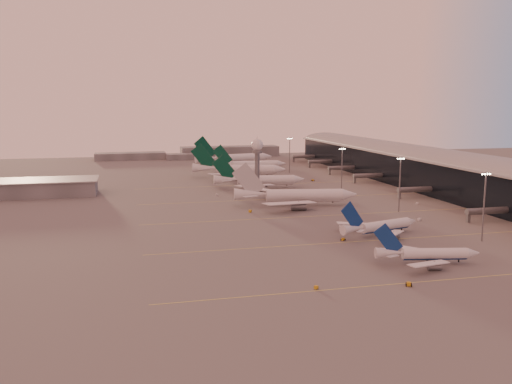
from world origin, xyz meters
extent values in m
plane|color=#5A5858|center=(0.00, 0.00, 0.00)|extent=(700.00, 700.00, 0.00)
cube|color=#E9DE52|center=(30.00, -35.00, 0.01)|extent=(180.00, 0.25, 0.02)
cube|color=#E9DE52|center=(30.00, 10.00, 0.01)|extent=(180.00, 0.25, 0.02)
cube|color=#E9DE52|center=(30.00, 55.00, 0.01)|extent=(180.00, 0.25, 0.02)
cube|color=#E9DE52|center=(30.00, 100.00, 0.01)|extent=(180.00, 0.25, 0.02)
cube|color=#E9DE52|center=(30.00, 150.00, 0.01)|extent=(180.00, 0.25, 0.02)
cube|color=black|center=(108.00, 110.00, 9.00)|extent=(36.00, 360.00, 18.00)
cylinder|color=gray|center=(108.00, 110.00, 18.00)|extent=(10.08, 360.00, 10.08)
cube|color=gray|center=(108.00, 110.00, 18.20)|extent=(40.00, 362.00, 0.80)
cylinder|color=slate|center=(82.00, 28.00, 4.50)|extent=(22.00, 2.80, 2.80)
cube|color=slate|center=(72.00, 28.00, 2.20)|extent=(1.20, 1.20, 4.40)
cylinder|color=slate|center=(82.00, 86.00, 4.50)|extent=(22.00, 2.80, 2.80)
cube|color=slate|center=(72.00, 86.00, 2.20)|extent=(1.20, 1.20, 4.40)
cylinder|color=slate|center=(82.00, 142.00, 4.50)|extent=(22.00, 2.80, 2.80)
cube|color=slate|center=(72.00, 142.00, 2.20)|extent=(1.20, 1.20, 4.40)
cylinder|color=slate|center=(82.00, 184.00, 4.50)|extent=(22.00, 2.80, 2.80)
cube|color=slate|center=(72.00, 184.00, 2.20)|extent=(1.20, 1.20, 4.40)
cylinder|color=slate|center=(82.00, 226.00, 4.50)|extent=(22.00, 2.80, 2.80)
cube|color=slate|center=(72.00, 226.00, 2.20)|extent=(1.20, 1.20, 4.40)
cylinder|color=slate|center=(82.00, 266.00, 4.50)|extent=(22.00, 2.80, 2.80)
cube|color=slate|center=(72.00, 266.00, 2.20)|extent=(1.20, 1.20, 4.40)
cube|color=slate|center=(-120.00, 140.00, 4.00)|extent=(80.00, 25.00, 8.00)
cube|color=gray|center=(-120.00, 140.00, 8.20)|extent=(82.00, 27.00, 0.60)
cylinder|color=slate|center=(5.00, 120.00, 11.00)|extent=(2.60, 2.60, 22.00)
cylinder|color=slate|center=(5.00, 120.00, 22.50)|extent=(5.20, 5.20, 1.20)
sphere|color=silver|center=(5.00, 120.00, 26.40)|extent=(6.40, 6.40, 6.40)
cylinder|color=slate|center=(5.00, 120.00, 30.10)|extent=(0.16, 0.16, 2.00)
cylinder|color=slate|center=(58.00, 0.00, 12.50)|extent=(0.56, 0.56, 25.00)
cube|color=slate|center=(58.00, 0.00, 24.50)|extent=(3.60, 0.25, 0.25)
sphere|color=#FFEABF|center=(56.50, 0.00, 24.10)|extent=(0.56, 0.56, 0.56)
sphere|color=#FFEABF|center=(57.50, 0.00, 24.10)|extent=(0.56, 0.56, 0.56)
sphere|color=#FFEABF|center=(58.50, 0.00, 24.10)|extent=(0.56, 0.56, 0.56)
sphere|color=#FFEABF|center=(59.50, 0.00, 24.10)|extent=(0.56, 0.56, 0.56)
cylinder|color=slate|center=(55.00, 55.00, 12.50)|extent=(0.56, 0.56, 25.00)
cube|color=slate|center=(55.00, 55.00, 24.50)|extent=(3.60, 0.25, 0.25)
sphere|color=#FFEABF|center=(53.50, 55.00, 24.10)|extent=(0.56, 0.56, 0.56)
sphere|color=#FFEABF|center=(54.50, 55.00, 24.10)|extent=(0.56, 0.56, 0.56)
sphere|color=#FFEABF|center=(55.50, 55.00, 24.10)|extent=(0.56, 0.56, 0.56)
sphere|color=#FFEABF|center=(56.50, 55.00, 24.10)|extent=(0.56, 0.56, 0.56)
cylinder|color=slate|center=(50.00, 110.00, 12.50)|extent=(0.56, 0.56, 25.00)
cube|color=slate|center=(50.00, 110.00, 24.50)|extent=(3.60, 0.25, 0.25)
sphere|color=#FFEABF|center=(48.50, 110.00, 24.10)|extent=(0.56, 0.56, 0.56)
sphere|color=#FFEABF|center=(49.50, 110.00, 24.10)|extent=(0.56, 0.56, 0.56)
sphere|color=#FFEABF|center=(50.50, 110.00, 24.10)|extent=(0.56, 0.56, 0.56)
sphere|color=#FFEABF|center=(51.50, 110.00, 24.10)|extent=(0.56, 0.56, 0.56)
cylinder|color=slate|center=(48.00, 200.00, 12.50)|extent=(0.56, 0.56, 25.00)
cube|color=slate|center=(48.00, 200.00, 24.50)|extent=(3.60, 0.25, 0.25)
sphere|color=#FFEABF|center=(46.50, 200.00, 24.10)|extent=(0.56, 0.56, 0.56)
sphere|color=#FFEABF|center=(47.50, 200.00, 24.10)|extent=(0.56, 0.56, 0.56)
sphere|color=#FFEABF|center=(48.50, 200.00, 24.10)|extent=(0.56, 0.56, 0.56)
sphere|color=#FFEABF|center=(49.50, 200.00, 24.10)|extent=(0.56, 0.56, 0.56)
cube|color=slate|center=(-60.00, 320.00, 3.00)|extent=(60.00, 18.00, 6.00)
cube|color=slate|center=(30.00, 330.00, 4.50)|extent=(90.00, 20.00, 9.00)
cube|color=slate|center=(-10.00, 310.00, 2.50)|extent=(40.00, 15.00, 5.00)
cylinder|color=silver|center=(26.41, -20.71, 2.76)|extent=(20.18, 7.16, 3.39)
cylinder|color=navy|center=(26.41, -20.71, 2.00)|extent=(19.61, 6.15, 2.44)
cone|color=silver|center=(38.06, -22.99, 2.76)|extent=(4.43, 4.07, 3.39)
cone|color=silver|center=(12.55, -17.99, 3.19)|extent=(8.84, 4.93, 3.39)
cube|color=silver|center=(20.01, -27.95, 2.17)|extent=(14.74, 7.38, 1.07)
cylinder|color=slate|center=(22.77, -26.48, 0.62)|extent=(4.20, 2.90, 2.20)
cube|color=slate|center=(22.77, -26.48, 1.58)|extent=(0.31, 0.27, 1.36)
cube|color=silver|center=(23.22, -11.58, 2.17)|extent=(13.28, 11.67, 1.07)
cylinder|color=slate|center=(25.22, -13.99, 0.62)|extent=(4.20, 2.90, 2.20)
cube|color=slate|center=(25.22, -13.99, 1.58)|extent=(0.31, 0.27, 1.36)
cube|color=navy|center=(12.14, -17.91, 7.38)|extent=(9.18, 2.10, 10.10)
cube|color=silver|center=(11.84, -21.77, 3.27)|extent=(4.09, 2.39, 0.22)
cube|color=silver|center=(13.32, -14.21, 3.27)|extent=(3.94, 3.48, 0.22)
cylinder|color=black|center=(33.83, -22.16, 0.45)|extent=(0.45, 0.45, 0.89)
cylinder|color=black|center=(25.21, -18.47, 0.49)|extent=(1.05, 0.63, 0.98)
cylinder|color=black|center=(24.46, -22.32, 0.49)|extent=(1.05, 0.63, 0.98)
cylinder|color=silver|center=(29.10, 17.00, 3.05)|extent=(22.16, 9.75, 3.74)
cylinder|color=navy|center=(29.10, 17.00, 2.21)|extent=(21.45, 8.62, 2.70)
cone|color=silver|center=(41.70, 20.67, 3.05)|extent=(5.13, 4.79, 3.74)
cone|color=silver|center=(14.11, 12.64, 3.52)|extent=(9.90, 6.18, 3.74)
cube|color=silver|center=(26.49, 6.65, 2.40)|extent=(13.97, 13.74, 1.18)
cylinder|color=slate|center=(28.46, 9.49, 0.69)|extent=(4.77, 3.53, 2.43)
cube|color=slate|center=(28.46, 9.49, 1.74)|extent=(0.35, 0.32, 1.50)
cube|color=silver|center=(21.34, 24.34, 2.40)|extent=(16.33, 6.85, 1.18)
cylinder|color=slate|center=(24.52, 23.00, 0.69)|extent=(4.77, 3.53, 2.43)
cube|color=slate|center=(24.52, 23.00, 1.74)|extent=(0.35, 0.32, 1.50)
cube|color=navy|center=(13.67, 12.51, 8.15)|extent=(9.96, 3.21, 11.16)
cube|color=silver|center=(15.34, 8.56, 3.62)|extent=(4.22, 4.04, 0.25)
cube|color=silver|center=(12.95, 16.73, 3.62)|extent=(4.47, 2.29, 0.25)
cylinder|color=black|center=(37.13, 19.34, 0.49)|extent=(0.49, 0.49, 0.99)
cylinder|color=black|center=(26.79, 18.59, 0.54)|extent=(1.18, 0.78, 1.08)
cylinder|color=black|center=(28.00, 14.42, 0.54)|extent=(1.18, 0.78, 1.08)
cylinder|color=silver|center=(18.32, 79.46, 3.95)|extent=(36.90, 11.96, 5.70)
cylinder|color=silver|center=(18.32, 79.46, 2.67)|extent=(35.90, 10.26, 4.10)
cone|color=silver|center=(39.75, 75.68, 3.95)|extent=(7.94, 6.84, 5.70)
cone|color=silver|center=(-7.16, 83.97, 4.66)|extent=(16.05, 8.27, 5.70)
cube|color=silver|center=(6.92, 66.08, 2.95)|extent=(26.77, 13.85, 1.69)
cylinder|color=slate|center=(11.89, 68.84, 0.64)|extent=(7.59, 4.88, 3.70)
cube|color=slate|center=(11.89, 68.84, 1.96)|extent=(0.31, 0.27, 2.28)
cube|color=silver|center=(12.20, 95.94, 2.95)|extent=(24.35, 20.90, 1.69)
cylinder|color=slate|center=(15.92, 91.65, 0.64)|extent=(7.59, 4.88, 3.70)
cube|color=slate|center=(15.92, 91.65, 1.96)|extent=(0.31, 0.27, 2.28)
cube|color=#ADB0B5|center=(-7.91, 84.10, 11.40)|extent=(15.61, 3.07, 16.91)
cube|color=silver|center=(-8.69, 77.07, 4.81)|extent=(7.51, 4.49, 0.23)
cube|color=silver|center=(-6.23, 90.97, 4.81)|extent=(7.26, 6.29, 0.23)
cylinder|color=black|center=(31.97, 77.05, 0.46)|extent=(0.46, 0.46, 0.92)
cylinder|color=black|center=(15.78, 81.97, 0.51)|extent=(1.08, 0.63, 1.01)
cylinder|color=black|center=(15.07, 77.98, 0.51)|extent=(1.08, 0.63, 1.01)
cylinder|color=silver|center=(14.12, 136.39, 3.72)|extent=(32.98, 8.60, 5.26)
cylinder|color=silver|center=(14.12, 136.39, 2.53)|extent=(32.18, 7.07, 3.79)
cone|color=silver|center=(33.48, 134.38, 3.72)|extent=(6.82, 5.88, 5.26)
cone|color=silver|center=(-8.91, 138.78, 4.38)|extent=(14.15, 6.64, 5.26)
cube|color=silver|center=(4.71, 123.57, 2.80)|extent=(24.01, 13.98, 1.56)
cylinder|color=slate|center=(9.01, 126.39, 0.63)|extent=(6.63, 4.05, 3.42)
cube|color=slate|center=(9.01, 126.39, 1.88)|extent=(0.29, 0.25, 2.10)
cube|color=silver|center=(7.54, 150.86, 2.80)|extent=(22.71, 17.77, 1.56)
cylinder|color=slate|center=(11.17, 147.23, 0.63)|extent=(6.63, 4.05, 3.42)
cube|color=slate|center=(11.17, 147.23, 1.88)|extent=(0.29, 0.25, 2.10)
cube|color=#053928|center=(-9.59, 138.85, 10.66)|extent=(14.43, 1.81, 15.57)
cube|color=silver|center=(-9.79, 132.52, 4.51)|extent=(6.74, 4.39, 0.23)
cube|color=silver|center=(-8.48, 145.08, 4.51)|extent=(6.61, 5.35, 0.23)
cylinder|color=black|center=(26.44, 135.11, 0.45)|extent=(0.45, 0.45, 0.91)
cylinder|color=black|center=(11.71, 138.65, 0.50)|extent=(1.04, 0.55, 1.00)
cylinder|color=black|center=(11.29, 134.68, 0.50)|extent=(1.04, 0.55, 1.00)
cylinder|color=silver|center=(12.36, 182.90, 4.31)|extent=(38.11, 15.87, 6.10)
cylinder|color=silver|center=(12.36, 182.90, 2.94)|extent=(36.93, 14.02, 4.39)
cone|color=silver|center=(34.15, 176.94, 4.31)|extent=(8.67, 7.82, 6.10)
cone|color=silver|center=(-13.54, 189.98, 5.08)|extent=(16.92, 10.07, 6.10)
cube|color=silver|center=(-0.83, 170.00, 3.25)|extent=(28.20, 12.25, 1.81)
cylinder|color=slate|center=(4.63, 172.41, 0.74)|extent=(8.11, 5.76, 3.97)
cube|color=slate|center=(4.63, 172.41, 2.18)|extent=(0.37, 0.34, 2.44)
cube|color=silver|center=(7.57, 200.71, 3.25)|extent=(24.36, 23.47, 1.81)
cylinder|color=slate|center=(11.04, 195.86, 0.74)|extent=(8.11, 5.76, 3.97)
cube|color=slate|center=(11.04, 195.86, 2.18)|extent=(0.37, 0.34, 2.44)
cube|color=#053928|center=(-14.30, 190.19, 12.36)|extent=(16.29, 4.78, 18.06)
cube|color=silver|center=(-15.73, 182.98, 5.23)|extent=(7.71, 4.06, 0.26)
cube|color=silver|center=(-11.87, 197.11, 5.23)|extent=(7.32, 6.90, 0.26)
cylinder|color=black|center=(26.23, 179.10, 0.53)|extent=(0.53, 0.53, 1.05)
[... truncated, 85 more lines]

